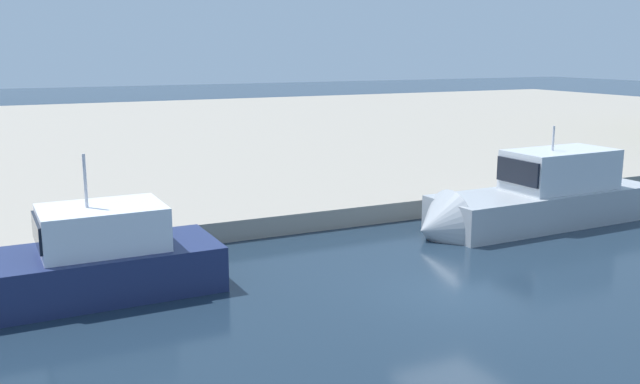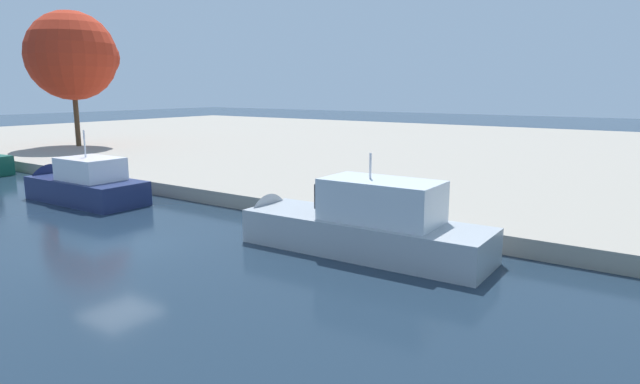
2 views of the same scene
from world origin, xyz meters
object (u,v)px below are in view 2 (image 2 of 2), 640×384
motor_yacht_1 (79,188)px  motor_yacht_2 (351,230)px  tree_2 (73,58)px  mooring_bollard_0 (73,162)px

motor_yacht_1 → motor_yacht_2: bearing=-178.7°
tree_2 → motor_yacht_2: bearing=-17.5°
mooring_bollard_0 → tree_2: size_ratio=0.07×
motor_yacht_1 → motor_yacht_2: motor_yacht_1 is taller
motor_yacht_1 → mooring_bollard_0: size_ratio=9.98×
motor_yacht_2 → mooring_bollard_0: (-22.70, 2.95, 0.39)m
motor_yacht_1 → tree_2: size_ratio=0.68×
mooring_bollard_0 → tree_2: (-12.75, 8.26, 7.20)m
mooring_bollard_0 → motor_yacht_2: bearing=-7.4°
mooring_bollard_0 → tree_2: bearing=147.1°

